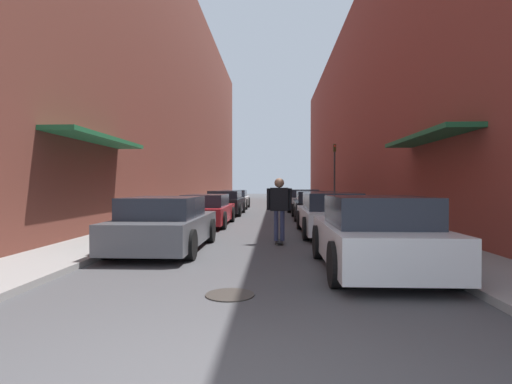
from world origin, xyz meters
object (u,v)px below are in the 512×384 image
(parked_car_left_3, at_px, (234,199))
(parked_car_right_3, at_px, (303,201))
(parked_car_left_1, at_px, (207,210))
(manhole_cover, at_px, (230,295))
(parked_car_right_2, at_px, (315,206))
(skateboarder, at_px, (279,203))
(parked_car_right_0, at_px, (375,235))
(traffic_light, at_px, (334,170))
(parked_car_right_1, at_px, (330,214))
(parked_car_left_2, at_px, (226,203))
(parked_car_left_0, at_px, (165,224))

(parked_car_left_3, distance_m, parked_car_right_3, 5.26)
(parked_car_left_1, xyz_separation_m, manhole_cover, (2.02, -9.89, -0.58))
(parked_car_right_2, relative_size, skateboarder, 2.64)
(parked_car_right_0, xyz_separation_m, traffic_light, (1.77, 16.81, 1.85))
(parked_car_left_3, relative_size, parked_car_right_3, 0.94)
(skateboarder, bearing_deg, parked_car_right_1, 51.20)
(parked_car_right_2, bearing_deg, manhole_cover, -101.07)
(parked_car_left_2, height_order, skateboarder, skateboarder)
(parked_car_left_0, bearing_deg, skateboarder, 23.95)
(parked_car_right_0, relative_size, parked_car_right_3, 0.90)
(parked_car_right_3, bearing_deg, manhole_cover, -97.28)
(parked_car_right_1, bearing_deg, parked_car_left_3, 107.54)
(parked_car_left_2, relative_size, manhole_cover, 6.42)
(parked_car_left_1, relative_size, parked_car_left_2, 1.04)
(parked_car_left_2, xyz_separation_m, parked_car_right_1, (4.40, -8.52, 0.01))
(parked_car_left_2, height_order, manhole_cover, parked_car_left_2)
(parked_car_right_0, relative_size, parked_car_right_1, 0.84)
(parked_car_right_1, relative_size, manhole_cover, 6.67)
(parked_car_left_3, relative_size, parked_car_right_1, 0.88)
(skateboarder, xyz_separation_m, traffic_light, (3.47, 13.39, 1.42))
(parked_car_right_3, bearing_deg, parked_car_left_1, -116.76)
(parked_car_right_1, bearing_deg, manhole_cover, -108.62)
(parked_car_left_1, height_order, parked_car_right_2, parked_car_right_2)
(parked_car_right_1, distance_m, parked_car_right_3, 11.45)
(parked_car_left_1, distance_m, parked_car_left_2, 5.79)
(parked_car_right_3, relative_size, traffic_light, 1.12)
(traffic_light, bearing_deg, parked_car_left_2, -155.67)
(parked_car_left_1, distance_m, parked_car_left_3, 11.51)
(parked_car_left_1, xyz_separation_m, parked_car_right_1, (4.43, -2.73, 0.05))
(parked_car_right_0, distance_m, skateboarder, 3.85)
(parked_car_left_2, relative_size, parked_car_right_2, 0.96)
(parked_car_right_2, xyz_separation_m, manhole_cover, (-2.53, -12.94, -0.63))
(parked_car_left_1, height_order, parked_car_right_3, parked_car_right_3)
(parked_car_left_0, height_order, parked_car_left_3, parked_car_left_0)
(parked_car_left_2, height_order, parked_car_right_0, parked_car_right_0)
(parked_car_right_0, relative_size, skateboarder, 2.22)
(manhole_cover, bearing_deg, parked_car_left_1, 101.55)
(parked_car_right_0, height_order, manhole_cover, parked_car_right_0)
(parked_car_right_0, xyz_separation_m, manhole_cover, (-2.46, -1.68, -0.66))
(parked_car_right_0, height_order, parked_car_right_3, parked_car_right_0)
(parked_car_left_3, bearing_deg, parked_car_left_0, -89.71)
(parked_car_right_0, bearing_deg, parked_car_right_3, 90.28)
(parked_car_left_1, xyz_separation_m, traffic_light, (6.25, 8.60, 1.92))
(parked_car_right_2, distance_m, manhole_cover, 13.20)
(parked_car_left_0, xyz_separation_m, traffic_light, (6.23, 14.61, 1.89))
(parked_car_left_1, distance_m, skateboarder, 5.56)
(parked_car_left_2, height_order, parked_car_left_3, parked_car_left_2)
(parked_car_right_0, distance_m, traffic_light, 17.01)
(parked_car_left_1, distance_m, parked_car_right_2, 5.48)
(parked_car_left_0, xyz_separation_m, parked_car_right_0, (4.46, -2.20, 0.04))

